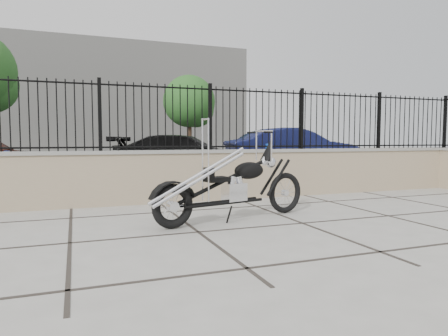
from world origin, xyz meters
name	(u,v)px	position (x,y,z in m)	size (l,w,h in m)	color
ground_plane	(198,232)	(0.00, 0.00, 0.00)	(90.00, 90.00, 0.00)	#99968E
parking_lot	(111,167)	(0.00, 12.50, 0.00)	(30.00, 30.00, 0.00)	black
retaining_wall	(158,177)	(0.00, 2.50, 0.48)	(14.00, 0.36, 0.96)	gray
iron_fence	(158,117)	(0.00, 2.50, 1.56)	(14.00, 0.08, 1.20)	black
background_building	(94,101)	(0.00, 26.50, 4.00)	(22.00, 6.00, 8.00)	beige
chopper_motorcycle	(231,169)	(0.65, 0.52, 0.73)	(2.44, 0.43, 1.47)	black
car_black	(185,156)	(1.78, 7.21, 0.65)	(1.81, 4.46, 1.30)	black
car_blue	(293,150)	(5.75, 7.55, 0.77)	(1.63, 4.68, 1.54)	#10153D
bollard_a	(8,173)	(-2.74, 4.61, 0.46)	(0.11, 0.11, 0.92)	#0B46A7
bollard_b	(268,164)	(3.15, 4.31, 0.52)	(0.13, 0.13, 1.05)	#0D32C4
bollard_c	(319,164)	(5.20, 5.10, 0.45)	(0.11, 0.11, 0.90)	#0B53A9
tree_right	(189,99)	(4.54, 16.63, 3.37)	(2.85, 2.85, 4.81)	#382619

